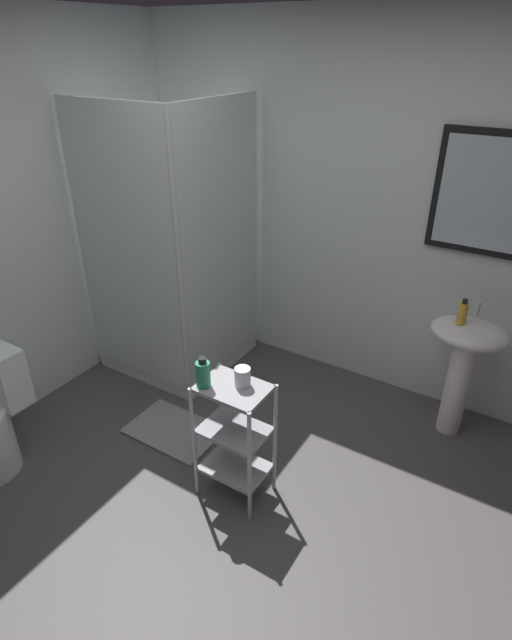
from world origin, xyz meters
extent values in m
cube|color=#4C4849|center=(0.00, 0.00, -0.01)|extent=(4.20, 4.20, 0.02)
cube|color=silver|center=(0.00, 1.85, 1.25)|extent=(4.20, 0.10, 2.50)
cube|color=black|center=(0.66, 1.78, 1.51)|extent=(0.56, 0.03, 0.72)
cube|color=silver|center=(0.66, 1.76, 1.51)|extent=(0.48, 0.01, 0.64)
cube|color=white|center=(-1.31, 1.27, 0.05)|extent=(0.90, 0.90, 0.10)
cube|color=silver|center=(-1.31, 0.82, 1.05)|extent=(0.90, 0.02, 1.90)
cube|color=silver|center=(-0.86, 1.27, 1.05)|extent=(0.02, 0.90, 1.90)
cylinder|color=silver|center=(-0.86, 0.82, 1.05)|extent=(0.04, 0.04, 1.90)
cylinder|color=silver|center=(-1.31, 1.27, 0.10)|extent=(0.08, 0.08, 0.00)
cylinder|color=white|center=(0.79, 1.52, 0.34)|extent=(0.15, 0.15, 0.68)
ellipsoid|color=white|center=(0.79, 1.52, 0.75)|extent=(0.46, 0.37, 0.13)
cylinder|color=silver|center=(0.79, 1.64, 0.86)|extent=(0.03, 0.03, 0.10)
cylinder|color=silver|center=(-0.30, 0.19, 0.37)|extent=(0.02, 0.02, 0.74)
cylinder|color=silver|center=(0.06, 0.19, 0.37)|extent=(0.02, 0.02, 0.74)
cylinder|color=silver|center=(-0.30, 0.45, 0.37)|extent=(0.02, 0.02, 0.74)
cylinder|color=silver|center=(0.06, 0.45, 0.37)|extent=(0.02, 0.02, 0.74)
cube|color=#99999E|center=(-0.12, 0.32, 0.18)|extent=(0.36, 0.26, 0.02)
cube|color=#99999E|center=(-0.12, 0.32, 0.45)|extent=(0.36, 0.26, 0.02)
cube|color=#99999E|center=(-0.12, 0.32, 0.73)|extent=(0.36, 0.26, 0.02)
cylinder|color=gold|center=(0.73, 1.49, 0.88)|extent=(0.05, 0.05, 0.13)
cylinder|color=black|center=(0.73, 1.49, 0.96)|extent=(0.03, 0.03, 0.03)
cylinder|color=#2D9963|center=(-0.25, 0.25, 0.81)|extent=(0.07, 0.07, 0.14)
cylinder|color=black|center=(-0.25, 0.25, 0.90)|extent=(0.04, 0.04, 0.03)
cylinder|color=silver|center=(-0.08, 0.36, 0.79)|extent=(0.08, 0.08, 0.10)
cube|color=gray|center=(-0.75, 0.52, 0.01)|extent=(0.60, 0.40, 0.02)
camera|label=1|loc=(1.10, -1.40, 2.30)|focal=28.49mm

